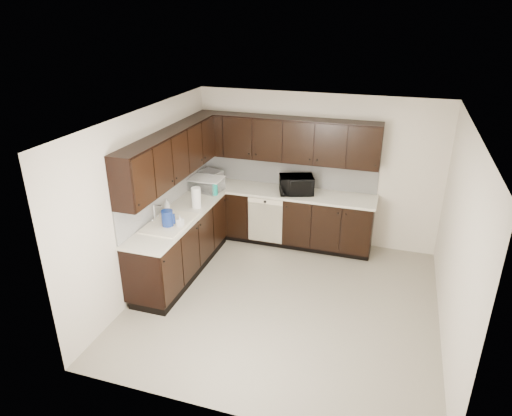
# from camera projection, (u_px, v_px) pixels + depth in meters

# --- Properties ---
(floor) EXTENTS (4.00, 4.00, 0.00)m
(floor) POSITION_uv_depth(u_px,v_px,m) (285.00, 301.00, 6.25)
(floor) COLOR gray
(floor) RESTS_ON ground
(ceiling) EXTENTS (4.00, 4.00, 0.00)m
(ceiling) POSITION_uv_depth(u_px,v_px,m) (290.00, 121.00, 5.25)
(ceiling) COLOR white
(ceiling) RESTS_ON wall_back
(wall_back) EXTENTS (4.00, 0.02, 2.50)m
(wall_back) POSITION_uv_depth(u_px,v_px,m) (317.00, 170.00, 7.49)
(wall_back) COLOR beige
(wall_back) RESTS_ON floor
(wall_left) EXTENTS (0.02, 4.00, 2.50)m
(wall_left) POSITION_uv_depth(u_px,v_px,m) (147.00, 200.00, 6.30)
(wall_left) COLOR beige
(wall_left) RESTS_ON floor
(wall_right) EXTENTS (0.02, 4.00, 2.50)m
(wall_right) POSITION_uv_depth(u_px,v_px,m) (457.00, 241.00, 5.19)
(wall_right) COLOR beige
(wall_right) RESTS_ON floor
(wall_front) EXTENTS (4.00, 0.02, 2.50)m
(wall_front) POSITION_uv_depth(u_px,v_px,m) (232.00, 311.00, 4.00)
(wall_front) COLOR beige
(wall_front) RESTS_ON floor
(lower_cabinets) EXTENTS (3.00, 2.80, 0.90)m
(lower_cabinets) POSITION_uv_depth(u_px,v_px,m) (242.00, 230.00, 7.33)
(lower_cabinets) COLOR black
(lower_cabinets) RESTS_ON floor
(countertop) EXTENTS (3.03, 2.83, 0.04)m
(countertop) POSITION_uv_depth(u_px,v_px,m) (241.00, 201.00, 7.12)
(countertop) COLOR beige
(countertop) RESTS_ON lower_cabinets
(backsplash) EXTENTS (3.00, 2.80, 0.48)m
(backsplash) POSITION_uv_depth(u_px,v_px,m) (233.00, 180.00, 7.26)
(backsplash) COLOR silver
(backsplash) RESTS_ON countertop
(upper_cabinets) EXTENTS (3.00, 2.80, 0.70)m
(upper_cabinets) POSITION_uv_depth(u_px,v_px,m) (237.00, 147.00, 6.89)
(upper_cabinets) COLOR black
(upper_cabinets) RESTS_ON wall_back
(dishwasher) EXTENTS (0.58, 0.04, 0.78)m
(dishwasher) POSITION_uv_depth(u_px,v_px,m) (265.00, 218.00, 7.45)
(dishwasher) COLOR beige
(dishwasher) RESTS_ON lower_cabinets
(sink) EXTENTS (0.54, 0.82, 0.42)m
(sink) POSITION_uv_depth(u_px,v_px,m) (169.00, 228.00, 6.35)
(sink) COLOR beige
(sink) RESTS_ON countertop
(microwave) EXTENTS (0.62, 0.52, 0.30)m
(microwave) POSITION_uv_depth(u_px,v_px,m) (296.00, 185.00, 7.32)
(microwave) COLOR black
(microwave) RESTS_ON countertop
(soap_bottle_a) EXTENTS (0.09, 0.09, 0.18)m
(soap_bottle_a) POSITION_uv_depth(u_px,v_px,m) (180.00, 221.00, 6.20)
(soap_bottle_a) COLOR gray
(soap_bottle_a) RESTS_ON countertop
(soap_bottle_b) EXTENTS (0.12, 0.12, 0.23)m
(soap_bottle_b) POSITION_uv_depth(u_px,v_px,m) (167.00, 206.00, 6.60)
(soap_bottle_b) COLOR gray
(soap_bottle_b) RESTS_ON countertop
(toaster_oven) EXTENTS (0.41, 0.36, 0.22)m
(toaster_oven) POSITION_uv_depth(u_px,v_px,m) (211.00, 177.00, 7.78)
(toaster_oven) COLOR silver
(toaster_oven) RESTS_ON countertop
(storage_bin) EXTENTS (0.57, 0.47, 0.20)m
(storage_bin) POSITION_uv_depth(u_px,v_px,m) (206.00, 184.00, 7.48)
(storage_bin) COLOR silver
(storage_bin) RESTS_ON countertop
(blue_pitcher) EXTENTS (0.19, 0.19, 0.24)m
(blue_pitcher) POSITION_uv_depth(u_px,v_px,m) (167.00, 219.00, 6.20)
(blue_pitcher) COLOR #103096
(blue_pitcher) RESTS_ON countertop
(teal_tumbler) EXTENTS (0.10, 0.10, 0.20)m
(teal_tumbler) POSITION_uv_depth(u_px,v_px,m) (215.00, 189.00, 7.28)
(teal_tumbler) COLOR #0D9682
(teal_tumbler) RESTS_ON countertop
(paper_towel_roll) EXTENTS (0.14, 0.14, 0.31)m
(paper_towel_roll) POSITION_uv_depth(u_px,v_px,m) (196.00, 198.00, 6.80)
(paper_towel_roll) COLOR white
(paper_towel_roll) RESTS_ON countertop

